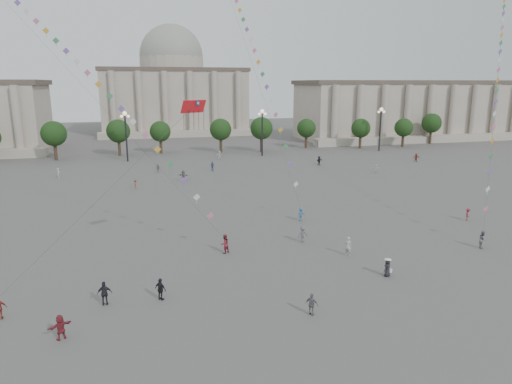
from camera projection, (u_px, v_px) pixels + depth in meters
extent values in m
plane|color=#52504D|center=(314.00, 297.00, 35.88)|extent=(360.00, 360.00, 0.00)
cube|color=#A49A89|center=(427.00, 111.00, 141.83)|extent=(80.00, 22.00, 16.00)
cube|color=#51443B|center=(429.00, 82.00, 139.83)|extent=(81.60, 22.44, 1.20)
cube|color=#A49A89|center=(452.00, 138.00, 131.23)|extent=(84.00, 4.00, 2.00)
cube|color=#A49A89|center=(174.00, 102.00, 155.88)|extent=(46.00, 30.00, 20.00)
cube|color=#51443B|center=(172.00, 70.00, 153.41)|extent=(46.92, 30.60, 1.20)
cube|color=#A49A89|center=(179.00, 134.00, 141.98)|extent=(48.30, 4.00, 2.00)
cylinder|color=#A49A89|center=(172.00, 64.00, 152.96)|extent=(21.00, 21.00, 5.00)
sphere|color=gray|center=(172.00, 57.00, 152.38)|extent=(21.00, 21.00, 21.00)
cylinder|color=#34231A|center=(58.00, 151.00, 101.50)|extent=(0.70, 0.70, 3.52)
sphere|color=black|center=(56.00, 134.00, 100.64)|extent=(5.12, 5.12, 5.12)
cylinder|color=#34231A|center=(114.00, 149.00, 104.44)|extent=(0.70, 0.70, 3.52)
sphere|color=black|center=(113.00, 133.00, 103.59)|extent=(5.12, 5.12, 5.12)
cylinder|color=#34231A|center=(167.00, 147.00, 107.39)|extent=(0.70, 0.70, 3.52)
sphere|color=black|center=(167.00, 131.00, 106.53)|extent=(5.12, 5.12, 5.12)
cylinder|color=#34231A|center=(218.00, 145.00, 110.34)|extent=(0.70, 0.70, 3.52)
sphere|color=black|center=(217.00, 130.00, 109.48)|extent=(5.12, 5.12, 5.12)
cylinder|color=#34231A|center=(265.00, 144.00, 113.29)|extent=(0.70, 0.70, 3.52)
sphere|color=black|center=(265.00, 129.00, 112.43)|extent=(5.12, 5.12, 5.12)
cylinder|color=#34231A|center=(310.00, 142.00, 116.23)|extent=(0.70, 0.70, 3.52)
sphere|color=black|center=(311.00, 128.00, 115.38)|extent=(5.12, 5.12, 5.12)
cylinder|color=#34231A|center=(353.00, 141.00, 119.18)|extent=(0.70, 0.70, 3.52)
sphere|color=black|center=(354.00, 126.00, 118.32)|extent=(5.12, 5.12, 5.12)
cylinder|color=#34231A|center=(394.00, 139.00, 122.13)|extent=(0.70, 0.70, 3.52)
sphere|color=black|center=(395.00, 125.00, 121.27)|extent=(5.12, 5.12, 5.12)
cylinder|color=#34231A|center=(433.00, 138.00, 125.08)|extent=(0.70, 0.70, 3.52)
sphere|color=black|center=(435.00, 124.00, 124.22)|extent=(5.12, 5.12, 5.12)
cylinder|color=#262628|center=(126.00, 138.00, 96.90)|extent=(0.36, 0.36, 10.00)
sphere|color=#FFE5B2|center=(125.00, 113.00, 95.69)|extent=(0.90, 0.90, 0.90)
sphere|color=#FFE5B2|center=(121.00, 116.00, 95.65)|extent=(0.60, 0.60, 0.60)
sphere|color=#FFE5B2|center=(128.00, 116.00, 96.00)|extent=(0.60, 0.60, 0.60)
cylinder|color=#262628|center=(262.00, 134.00, 104.27)|extent=(0.36, 0.36, 10.00)
sphere|color=#FFE5B2|center=(262.00, 111.00, 103.06)|extent=(0.90, 0.90, 0.90)
sphere|color=#FFE5B2|center=(259.00, 114.00, 103.02)|extent=(0.60, 0.60, 0.60)
sphere|color=#FFE5B2|center=(265.00, 114.00, 103.37)|extent=(0.60, 0.60, 0.60)
cylinder|color=#262628|center=(380.00, 131.00, 111.64)|extent=(0.36, 0.36, 10.00)
sphere|color=#FFE5B2|center=(381.00, 109.00, 110.42)|extent=(0.90, 0.90, 0.90)
sphere|color=#FFE5B2|center=(379.00, 112.00, 110.39)|extent=(0.60, 0.60, 0.60)
sphere|color=#FFE5B2|center=(384.00, 112.00, 110.74)|extent=(0.60, 0.60, 0.60)
imported|color=#37497C|center=(212.00, 166.00, 87.29)|extent=(1.13, 0.78, 1.78)
imported|color=silver|center=(220.00, 155.00, 100.54)|extent=(1.80, 1.41, 1.90)
imported|color=#57565B|center=(303.00, 234.00, 48.04)|extent=(1.25, 0.85, 1.79)
imported|color=white|center=(376.00, 169.00, 85.78)|extent=(1.43, 0.61, 1.50)
imported|color=maroon|center=(468.00, 214.00, 55.80)|extent=(1.01, 1.13, 1.52)
imported|color=black|center=(319.00, 161.00, 93.29)|extent=(1.79, 1.38, 1.89)
imported|color=silver|center=(59.00, 173.00, 80.67)|extent=(0.55, 0.73, 1.81)
imported|color=slate|center=(183.00, 176.00, 77.97)|extent=(1.86, 1.35, 1.94)
imported|color=#ADAEA9|center=(348.00, 246.00, 44.37)|extent=(0.80, 0.83, 1.93)
imported|color=slate|center=(158.00, 168.00, 85.62)|extent=(0.94, 0.39, 1.60)
imported|color=brown|center=(136.00, 184.00, 72.50)|extent=(0.61, 1.00, 1.51)
imported|color=maroon|center=(416.00, 158.00, 97.43)|extent=(1.72, 0.71, 1.80)
imported|color=black|center=(161.00, 289.00, 35.25)|extent=(1.04, 1.04, 1.78)
imported|color=maroon|center=(60.00, 327.00, 29.84)|extent=(1.63, 1.20, 1.71)
imported|color=slate|center=(312.00, 304.00, 32.96)|extent=(0.98, 0.98, 1.67)
imported|color=black|center=(105.00, 293.00, 34.43)|extent=(1.12, 0.49, 1.89)
imported|color=maroon|center=(225.00, 244.00, 44.99)|extent=(1.19, 1.13, 1.93)
imported|color=#3A6283|center=(301.00, 214.00, 55.53)|extent=(1.30, 1.05, 1.75)
imported|color=slate|center=(483.00, 239.00, 46.38)|extent=(1.08, 1.13, 1.85)
imported|color=black|center=(387.00, 268.00, 39.60)|extent=(0.92, 0.81, 1.58)
cone|color=white|center=(388.00, 259.00, 39.41)|extent=(0.52, 0.52, 0.14)
cylinder|color=white|center=(388.00, 259.00, 39.42)|extent=(0.60, 0.60, 0.02)
cube|color=white|center=(391.00, 271.00, 39.58)|extent=(0.22, 0.10, 0.35)
cube|color=red|center=(193.00, 106.00, 36.33)|extent=(2.18, 1.52, 1.02)
cube|color=#17831F|center=(189.00, 103.00, 36.15)|extent=(0.40, 0.34, 0.34)
cube|color=#2043AE|center=(198.00, 103.00, 36.32)|extent=(0.40, 0.34, 0.34)
sphere|color=yellow|center=(189.00, 103.00, 36.11)|extent=(0.20, 0.20, 0.20)
sphere|color=yellow|center=(198.00, 103.00, 36.28)|extent=(0.20, 0.20, 0.20)
cylinder|color=#3F3F3F|center=(101.00, 197.00, 34.26)|extent=(0.02, 0.02, 20.00)
cylinder|color=#3F3F3F|center=(58.00, 58.00, 53.00)|extent=(0.02, 0.02, 59.13)
cube|color=pink|center=(211.00, 216.00, 45.25)|extent=(0.76, 0.25, 0.76)
cube|color=white|center=(197.00, 197.00, 45.74)|extent=(0.76, 0.25, 0.76)
cube|color=#815AB4|center=(183.00, 180.00, 46.25)|extent=(0.76, 0.25, 0.76)
cube|color=#418E5A|center=(170.00, 164.00, 46.79)|extent=(0.76, 0.25, 0.76)
cube|color=gold|center=(158.00, 149.00, 47.33)|extent=(0.76, 0.25, 0.76)
cube|color=pink|center=(145.00, 135.00, 47.89)|extent=(0.76, 0.25, 0.76)
cube|color=white|center=(133.00, 122.00, 48.45)|extent=(0.76, 0.25, 0.76)
cube|color=#815AB4|center=(121.00, 109.00, 49.02)|extent=(0.76, 0.25, 0.76)
cube|color=#418E5A|center=(110.00, 96.00, 49.60)|extent=(0.76, 0.25, 0.76)
cube|color=gold|center=(98.00, 84.00, 50.18)|extent=(0.76, 0.25, 0.76)
cube|color=pink|center=(87.00, 73.00, 50.77)|extent=(0.76, 0.25, 0.76)
cube|color=white|center=(77.00, 62.00, 51.36)|extent=(0.76, 0.25, 0.76)
cube|color=#815AB4|center=(66.00, 51.00, 51.95)|extent=(0.76, 0.25, 0.76)
cube|color=#418E5A|center=(56.00, 41.00, 52.54)|extent=(0.76, 0.25, 0.76)
cube|color=gold|center=(46.00, 31.00, 53.14)|extent=(0.76, 0.25, 0.76)
cube|color=pink|center=(36.00, 21.00, 53.75)|extent=(0.76, 0.25, 0.76)
cube|color=white|center=(27.00, 12.00, 54.35)|extent=(0.76, 0.25, 0.76)
cube|color=#815AB4|center=(17.00, 3.00, 54.96)|extent=(0.76, 0.25, 0.76)
cylinder|color=#3F3F3F|center=(240.00, 27.00, 71.45)|extent=(0.02, 0.02, 66.39)
cube|color=white|center=(296.00, 184.00, 56.28)|extent=(0.76, 0.25, 0.76)
cube|color=#815AB4|center=(291.00, 164.00, 57.30)|extent=(0.76, 0.25, 0.76)
cube|color=#418E5A|center=(285.00, 146.00, 58.36)|extent=(0.76, 0.25, 0.76)
cube|color=gold|center=(281.00, 130.00, 59.45)|extent=(0.76, 0.25, 0.76)
cube|color=pink|center=(276.00, 115.00, 60.55)|extent=(0.76, 0.25, 0.76)
cube|color=white|center=(271.00, 100.00, 61.66)|extent=(0.76, 0.25, 0.76)
cube|color=#815AB4|center=(267.00, 87.00, 62.79)|extent=(0.76, 0.25, 0.76)
cube|color=#418E5A|center=(263.00, 74.00, 63.92)|extent=(0.76, 0.25, 0.76)
cube|color=gold|center=(258.00, 62.00, 65.06)|extent=(0.76, 0.25, 0.76)
cube|color=pink|center=(254.00, 51.00, 66.21)|extent=(0.76, 0.25, 0.76)
cube|color=white|center=(251.00, 40.00, 67.36)|extent=(0.76, 0.25, 0.76)
cube|color=#815AB4|center=(247.00, 29.00, 68.52)|extent=(0.76, 0.25, 0.76)
cube|color=#418E5A|center=(243.00, 19.00, 69.68)|extent=(0.76, 0.25, 0.76)
cube|color=gold|center=(240.00, 10.00, 70.85)|extent=(0.76, 0.25, 0.76)
cube|color=pink|center=(236.00, 1.00, 72.02)|extent=(0.76, 0.25, 0.76)
cylinder|color=#3F3F3F|center=(498.00, 74.00, 61.72)|extent=(0.02, 0.02, 54.59)
cube|color=pink|center=(486.00, 209.00, 47.34)|extent=(0.76, 0.25, 0.76)
cube|color=white|center=(488.00, 189.00, 48.54)|extent=(0.76, 0.25, 0.76)
cube|color=#815AB4|center=(489.00, 172.00, 49.77)|extent=(0.76, 0.25, 0.76)
cube|color=#418E5A|center=(491.00, 155.00, 51.01)|extent=(0.76, 0.25, 0.76)
cube|color=gold|center=(492.00, 140.00, 52.28)|extent=(0.76, 0.25, 0.76)
cube|color=pink|center=(494.00, 127.00, 53.55)|extent=(0.76, 0.25, 0.76)
cube|color=white|center=(495.00, 114.00, 54.82)|extent=(0.76, 0.25, 0.76)
cube|color=#815AB4|center=(496.00, 102.00, 56.11)|extent=(0.76, 0.25, 0.76)
cube|color=#418E5A|center=(497.00, 90.00, 57.40)|extent=(0.76, 0.25, 0.76)
cube|color=gold|center=(498.00, 80.00, 58.70)|extent=(0.76, 0.25, 0.76)
cube|color=pink|center=(499.00, 70.00, 60.00)|extent=(0.76, 0.25, 0.76)
cube|color=white|center=(499.00, 60.00, 61.31)|extent=(0.76, 0.25, 0.76)
cube|color=#815AB4|center=(500.00, 51.00, 62.61)|extent=(0.76, 0.25, 0.76)
cube|color=#418E5A|center=(501.00, 43.00, 63.93)|extent=(0.76, 0.25, 0.76)
cube|color=gold|center=(502.00, 35.00, 65.24)|extent=(0.76, 0.25, 0.76)
cube|color=pink|center=(502.00, 27.00, 66.56)|extent=(0.76, 0.25, 0.76)
cube|color=white|center=(503.00, 20.00, 67.88)|extent=(0.76, 0.25, 0.76)
cube|color=#815AB4|center=(503.00, 13.00, 69.21)|extent=(0.76, 0.25, 0.76)
cube|color=#418E5A|center=(504.00, 7.00, 70.53)|extent=(0.76, 0.25, 0.76)
cube|color=gold|center=(505.00, 0.00, 71.86)|extent=(0.76, 0.25, 0.76)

